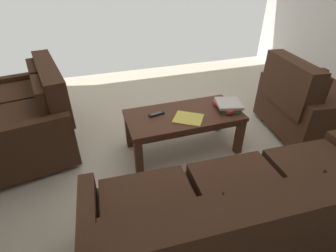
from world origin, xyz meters
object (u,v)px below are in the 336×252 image
at_px(book_stack, 228,105).
at_px(loose_magazine, 188,118).
at_px(sofa_main, 250,216).
at_px(tv_remote, 157,114).
at_px(loveseat_near, 29,114).
at_px(coffee_table, 184,120).
at_px(armchair_side, 308,105).

distance_m(book_stack, loose_magazine, 0.47).
relative_size(sofa_main, tv_remote, 12.68).
bearing_deg(loveseat_near, sofa_main, 128.92).
relative_size(coffee_table, tv_remote, 6.99).
bearing_deg(tv_remote, book_stack, 172.08).
distance_m(armchair_side, book_stack, 0.99).
distance_m(sofa_main, armchair_side, 1.84).
xyz_separation_m(sofa_main, coffee_table, (-0.02, -1.22, 0.02)).
relative_size(sofa_main, book_stack, 6.52).
relative_size(loveseat_near, coffee_table, 1.27).
bearing_deg(tv_remote, sofa_main, 100.73).
bearing_deg(book_stack, loveseat_near, -18.37).
bearing_deg(loveseat_near, armchair_side, 165.69).
bearing_deg(sofa_main, coffee_table, -91.16).
bearing_deg(loose_magazine, coffee_table, -141.34).
bearing_deg(loose_magazine, armchair_side, 123.57).
xyz_separation_m(sofa_main, book_stack, (-0.50, -1.18, 0.13)).
height_order(armchair_side, loose_magazine, armchair_side).
relative_size(sofa_main, loose_magazine, 7.68).
distance_m(sofa_main, coffee_table, 1.22).
bearing_deg(loveseat_near, loose_magazine, 154.56).
bearing_deg(book_stack, armchair_side, 174.33).
height_order(sofa_main, loose_magazine, sofa_main).
relative_size(sofa_main, armchair_side, 1.91).
bearing_deg(sofa_main, tv_remote, -79.27).
height_order(book_stack, loose_magazine, book_stack).
xyz_separation_m(armchair_side, loose_magazine, (1.45, -0.03, 0.07)).
distance_m(loveseat_near, tv_remote, 1.37).
bearing_deg(coffee_table, loveseat_near, -22.29).
xyz_separation_m(coffee_table, book_stack, (-0.47, 0.04, 0.11)).
distance_m(sofa_main, loveseat_near, 2.37).
height_order(loveseat_near, loose_magazine, loveseat_near).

